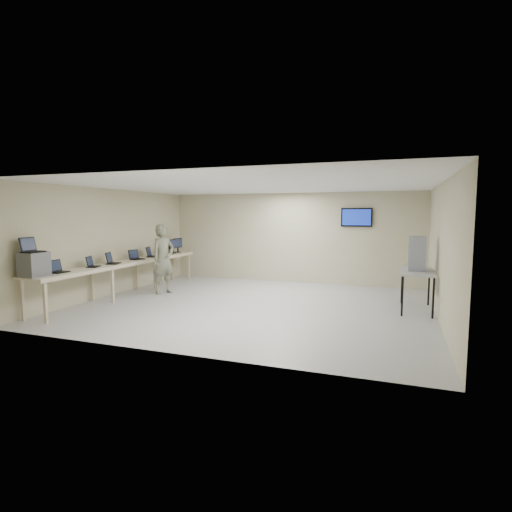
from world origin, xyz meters
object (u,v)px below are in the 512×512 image
(workbench, at_px, (126,264))
(equipment_box, at_px, (34,265))
(soldier, at_px, (163,259))
(side_table, at_px, (417,274))

(workbench, relative_size, equipment_box, 12.38)
(soldier, distance_m, side_table, 6.37)
(soldier, bearing_deg, workbench, 142.52)
(workbench, height_order, equipment_box, equipment_box)
(equipment_box, bearing_deg, side_table, 26.67)
(equipment_box, xyz_separation_m, soldier, (0.88, 3.27, -0.20))
(workbench, xyz_separation_m, equipment_box, (-0.06, -2.75, 0.32))
(soldier, height_order, side_table, soldier)
(equipment_box, relative_size, soldier, 0.26)
(workbench, height_order, soldier, soldier)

